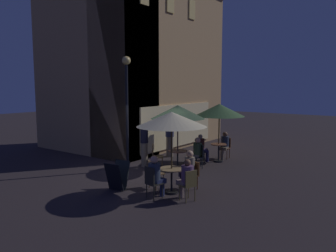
{
  "coord_description": "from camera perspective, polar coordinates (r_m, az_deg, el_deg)",
  "views": [
    {
      "loc": [
        -9.05,
        -7.83,
        3.23
      ],
      "look_at": [
        0.75,
        -0.66,
        1.75
      ],
      "focal_mm": 35.41,
      "sensor_mm": 36.0,
      "label": 1
    }
  ],
  "objects": [
    {
      "name": "ground_plane",
      "position": [
        12.4,
        -4.57,
        -8.18
      ],
      "size": [
        60.0,
        60.0,
        0.0
      ],
      "primitive_type": "plane",
      "color": "#2B2325"
    },
    {
      "name": "patron_seated_4",
      "position": [
        14.17,
        5.8,
        -3.48
      ],
      "size": [
        0.51,
        0.54,
        1.19
      ],
      "rotation": [
        0.0,
        0.0,
        -0.94
      ],
      "color": "#29274E",
      "rests_on": "ground"
    },
    {
      "name": "patio_umbrella_1",
      "position": [
        14.06,
        8.83,
        2.69
      ],
      "size": [
        2.11,
        2.11,
        2.48
      ],
      "color": "black",
      "rests_on": "ground"
    },
    {
      "name": "cafe_chair_6",
      "position": [
        12.98,
        -2.2,
        -4.89
      ],
      "size": [
        0.61,
        0.61,
        0.95
      ],
      "rotation": [
        0.0,
        0.0,
        -0.9
      ],
      "color": "brown",
      "rests_on": "ground"
    },
    {
      "name": "patio_umbrella_2",
      "position": [
        12.78,
        1.69,
        2.39
      ],
      "size": [
        2.1,
        2.1,
        2.49
      ],
      "color": "black",
      "rests_on": "ground"
    },
    {
      "name": "cafe_chair_0",
      "position": [
        10.63,
        -2.3,
        -7.73
      ],
      "size": [
        0.47,
        0.47,
        0.89
      ],
      "rotation": [
        0.0,
        0.0,
        -1.76
      ],
      "color": "brown",
      "rests_on": "ground"
    },
    {
      "name": "cafe_chair_7",
      "position": [
        13.1,
        5.5,
        -4.9
      ],
      "size": [
        0.6,
        0.6,
        0.93
      ],
      "rotation": [
        0.0,
        0.0,
        2.24
      ],
      "color": "black",
      "rests_on": "ground"
    },
    {
      "name": "patron_seated_3",
      "position": [
        14.89,
        9.7,
        -2.99
      ],
      "size": [
        0.54,
        0.38,
        1.21
      ],
      "rotation": [
        0.0,
        0.0,
        -3.04
      ],
      "color": "#756651",
      "rests_on": "ground"
    },
    {
      "name": "cafe_building",
      "position": [
        17.2,
        -5.68,
        11.6
      ],
      "size": [
        8.44,
        6.58,
        9.29
      ],
      "color": "tan",
      "rests_on": "ground"
    },
    {
      "name": "cafe_table_2",
      "position": [
        13.02,
        1.67,
        -5.03
      ],
      "size": [
        0.77,
        0.77,
        0.71
      ],
      "color": "black",
      "rests_on": "ground"
    },
    {
      "name": "menu_sandwich_board",
      "position": [
        10.52,
        -8.72,
        -8.45
      ],
      "size": [
        0.71,
        0.63,
        0.88
      ],
      "rotation": [
        0.0,
        0.0,
        0.14
      ],
      "color": "#232A25",
      "rests_on": "ground"
    },
    {
      "name": "cafe_chair_4",
      "position": [
        15.05,
        9.88,
        -3.41
      ],
      "size": [
        0.45,
        0.45,
        0.91
      ],
      "rotation": [
        0.0,
        0.0,
        -3.04
      ],
      "color": "#55321F",
      "rests_on": "ground"
    },
    {
      "name": "patron_seated_5",
      "position": [
        13.05,
        4.85,
        -4.27
      ],
      "size": [
        0.49,
        0.52,
        1.23
      ],
      "rotation": [
        0.0,
        0.0,
        2.24
      ],
      "color": "#736D58",
      "rests_on": "ground"
    },
    {
      "name": "cafe_table_0",
      "position": [
        10.06,
        0.62,
        -8.39
      ],
      "size": [
        0.77,
        0.77,
        0.77
      ],
      "color": "black",
      "rests_on": "ground"
    },
    {
      "name": "patron_seated_1",
      "position": [
        9.45,
        3.15,
        -8.73
      ],
      "size": [
        0.45,
        0.53,
        1.19
      ],
      "rotation": [
        0.0,
        0.0,
        1.21
      ],
      "color": "#79635E",
      "rests_on": "ground"
    },
    {
      "name": "cafe_chair_5",
      "position": [
        14.18,
        5.22,
        -3.99
      ],
      "size": [
        0.58,
        0.58,
        0.9
      ],
      "rotation": [
        0.0,
        0.0,
        -0.94
      ],
      "color": "black",
      "rests_on": "ground"
    },
    {
      "name": "cafe_chair_3",
      "position": [
        10.54,
        4.14,
        -8.0
      ],
      "size": [
        0.56,
        0.56,
        0.86
      ],
      "rotation": [
        0.0,
        0.0,
        2.81
      ],
      "color": "brown",
      "rests_on": "ground"
    },
    {
      "name": "patron_standing_6",
      "position": [
        15.13,
        0.29,
        -2.04
      ],
      "size": [
        0.38,
        0.38,
        1.73
      ],
      "rotation": [
        0.0,
        0.0,
        3.33
      ],
      "color": "slate",
      "rests_on": "ground"
    },
    {
      "name": "patron_seated_0",
      "position": [
        9.62,
        -2.14,
        -8.25
      ],
      "size": [
        0.54,
        0.41,
        1.25
      ],
      "rotation": [
        0.0,
        0.0,
        -0.19
      ],
      "color": "navy",
      "rests_on": "ground"
    },
    {
      "name": "cafe_chair_1",
      "position": [
        9.57,
        -2.79,
        -9.3
      ],
      "size": [
        0.46,
        0.46,
        0.95
      ],
      "rotation": [
        0.0,
        0.0,
        -0.19
      ],
      "color": "black",
      "rests_on": "ground"
    },
    {
      "name": "cafe_chair_2",
      "position": [
        9.38,
        3.66,
        -9.74
      ],
      "size": [
        0.5,
        0.5,
        0.9
      ],
      "rotation": [
        0.0,
        0.0,
        1.21
      ],
      "color": "brown",
      "rests_on": "ground"
    },
    {
      "name": "patron_seated_2",
      "position": [
        10.4,
        3.51,
        -7.15
      ],
      "size": [
        0.51,
        0.41,
        1.24
      ],
      "rotation": [
        0.0,
        0.0,
        2.81
      ],
      "color": "#2C2546",
      "rests_on": "ground"
    },
    {
      "name": "patio_umbrella_0",
      "position": [
        9.76,
        0.64,
        1.1
      ],
      "size": [
        2.09,
        2.09,
        2.47
      ],
      "color": "black",
      "rests_on": "ground"
    },
    {
      "name": "street_lamp_near_corner",
      "position": [
        12.62,
        -7.11,
        5.82
      ],
      "size": [
        0.32,
        0.32,
        4.32
      ],
      "color": "black",
      "rests_on": "ground"
    },
    {
      "name": "patron_standing_7",
      "position": [
        13.26,
        -4.1,
        -3.29
      ],
      "size": [
        0.31,
        0.31,
        1.73
      ],
      "rotation": [
        0.0,
        0.0,
        3.57
      ],
      "color": "#7F725C",
      "rests_on": "ground"
    },
    {
      "name": "cafe_table_1",
      "position": [
        14.28,
        8.7,
        -4.0
      ],
      "size": [
        0.67,
        0.67,
        0.77
      ],
      "color": "black",
      "rests_on": "ground"
    }
  ]
}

